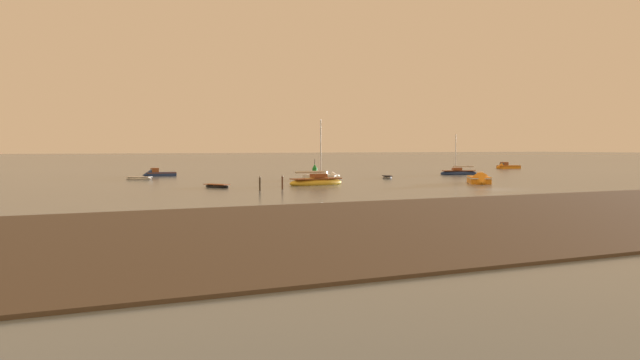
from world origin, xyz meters
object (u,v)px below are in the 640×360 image
Objects in this scene: motorboat_moored_1 at (505,167)px; rowboat_moored_2 at (217,186)px; motorboat_moored_2 at (480,181)px; mooring_post_near at (260,184)px; channel_buoy at (315,168)px; sailboat_moored_2 at (316,182)px; rowboat_moored_1 at (387,177)px; mooring_post_left at (282,183)px; sailboat_moored_0 at (459,173)px; rowboat_moored_0 at (139,179)px; motorboat_moored_0 at (156,174)px; motorboat_moored_3 at (327,178)px.

motorboat_moored_1 is 77.92m from rowboat_moored_2.
mooring_post_near reaches higher than motorboat_moored_2.
mooring_post_near is (-29.03, -47.71, 0.23)m from channel_buoy.
sailboat_moored_2 reaches higher than motorboat_moored_2.
rowboat_moored_1 is 27.24m from mooring_post_left.
channel_buoy is at bearing -2.97° from motorboat_moored_1.
sailboat_moored_0 is 36.06m from sailboat_moored_2.
sailboat_moored_0 reaches higher than rowboat_moored_2.
rowboat_moored_1 is at bearing 25.31° from sailboat_moored_2.
mooring_post_left is (-24.97, 0.76, 0.36)m from motorboat_moored_2.
mooring_post_left is at bearing -58.54° from motorboat_moored_2.
rowboat_moored_0 reaches higher than rowboat_moored_1.
mooring_post_left reaches higher than rowboat_moored_2.
rowboat_moored_2 is 2.17× the size of mooring_post_left.
sailboat_moored_0 reaches higher than motorboat_moored_1.
mooring_post_left reaches higher than motorboat_moored_0.
sailboat_moored_0 is 0.98× the size of motorboat_moored_2.
motorboat_moored_0 is 36.33m from mooring_post_left.
channel_buoy is at bearing -66.53° from rowboat_moored_2.
rowboat_moored_1 is at bearing 36.58° from motorboat_moored_1.
sailboat_moored_2 is (-58.53, -34.34, 0.04)m from motorboat_moored_1.
rowboat_moored_1 is 1.05× the size of rowboat_moored_2.
motorboat_moored_2 is 1.30× the size of motorboat_moored_3.
mooring_post_near is at bearing -38.79° from rowboat_moored_0.
channel_buoy is (31.15, 10.64, 0.18)m from motorboat_moored_0.
motorboat_moored_0 is at bearing 103.22° from rowboat_moored_0.
motorboat_moored_0 is at bearing -107.58° from motorboat_moored_2.
mooring_post_near is at bearing 38.07° from motorboat_moored_1.
motorboat_moored_2 is 2.91× the size of channel_buoy.
sailboat_moored_2 is at bearing -15.17° from rowboat_moored_0.
rowboat_moored_2 is at bearing 32.85° from motorboat_moored_1.
motorboat_moored_2 reaches higher than rowboat_moored_0.
motorboat_moored_2 is at bearing 78.58° from sailboat_moored_0.
sailboat_moored_2 is 11.40m from mooring_post_near.
motorboat_moored_2 is 27.86m from mooring_post_near.
mooring_post_left is (-65.01, -39.75, 0.37)m from motorboat_moored_1.
motorboat_moored_2 is at bearing 32.82° from rowboat_moored_1.
rowboat_moored_0 is at bearing -150.57° from channel_buoy.
rowboat_moored_0 is 75.52m from motorboat_moored_1.
motorboat_moored_1 is 2.36× the size of channel_buoy.
motorboat_moored_3 reaches higher than rowboat_moored_1.
sailboat_moored_0 is (43.95, -14.87, 0.01)m from motorboat_moored_0.
mooring_post_near is at bearing 94.51° from motorboat_moored_0.
rowboat_moored_1 is at bearing 144.51° from motorboat_moored_0.
rowboat_moored_0 is at bearing -85.49° from rowboat_moored_1.
motorboat_moored_2 is (29.98, -36.73, 0.03)m from motorboat_moored_0.
motorboat_moored_0 is 10.34m from rowboat_moored_0.
sailboat_moored_0 is 25.94m from motorboat_moored_2.
mooring_post_near is (-9.36, -6.51, 0.35)m from sailboat_moored_2.
mooring_post_left is at bearing -147.42° from sailboat_moored_2.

